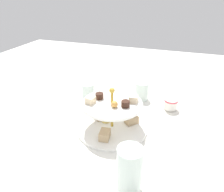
% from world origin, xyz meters
% --- Properties ---
extents(ground_plane, '(2.40, 2.40, 0.00)m').
position_xyz_m(ground_plane, '(0.00, 0.00, 0.00)').
color(ground_plane, silver).
extents(tiered_serving_stand, '(0.27, 0.27, 0.17)m').
position_xyz_m(tiered_serving_stand, '(0.00, -0.00, 0.05)').
color(tiered_serving_stand, white).
rests_on(tiered_serving_stand, ground_plane).
extents(water_glass_tall_right, '(0.07, 0.07, 0.14)m').
position_xyz_m(water_glass_tall_right, '(-0.13, 0.25, 0.07)').
color(water_glass_tall_right, silver).
rests_on(water_glass_tall_right, ground_plane).
extents(water_glass_short_left, '(0.06, 0.06, 0.08)m').
position_xyz_m(water_glass_short_left, '(-0.06, -0.27, 0.04)').
color(water_glass_short_left, silver).
rests_on(water_glass_short_left, ground_plane).
extents(teacup_with_saucer, '(0.09, 0.09, 0.05)m').
position_xyz_m(teacup_with_saucer, '(-0.20, -0.21, 0.02)').
color(teacup_with_saucer, white).
rests_on(teacup_with_saucer, ground_plane).
extents(butter_knife_left, '(0.09, 0.16, 0.00)m').
position_xyz_m(butter_knife_left, '(0.26, 0.20, 0.00)').
color(butter_knife_left, silver).
rests_on(butter_knife_left, ground_plane).
extents(butter_knife_right, '(0.04, 0.17, 0.00)m').
position_xyz_m(butter_knife_right, '(-0.33, -0.01, 0.00)').
color(butter_knife_right, silver).
rests_on(butter_knife_right, ground_plane).
extents(water_glass_mid_back, '(0.06, 0.06, 0.09)m').
position_xyz_m(water_glass_mid_back, '(0.18, -0.18, 0.04)').
color(water_glass_mid_back, silver).
rests_on(water_glass_mid_back, ground_plane).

